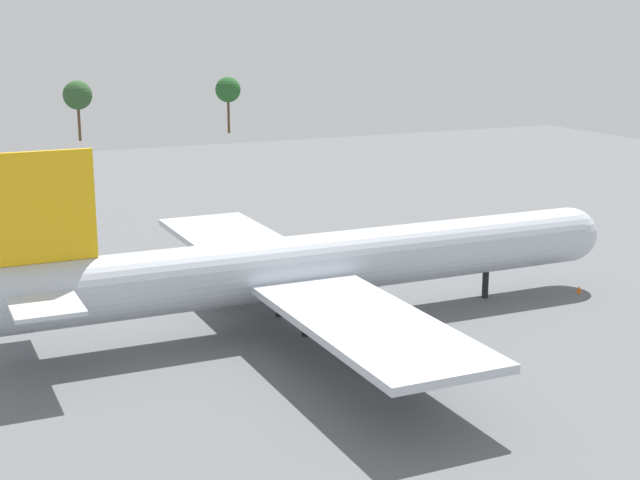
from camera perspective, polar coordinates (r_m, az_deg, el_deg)
ground_plane at (r=93.22m, az=0.00°, el=-5.06°), size 270.32×270.32×0.00m
cargo_airplane at (r=91.35m, az=-0.24°, el=-1.56°), size 67.58×59.50×18.77m
maintenance_van at (r=115.37m, az=-15.92°, el=-1.37°), size 4.79×5.16×2.15m
safety_cone_nose at (r=106.69m, az=15.70°, el=-2.94°), size 0.58×0.58×0.83m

